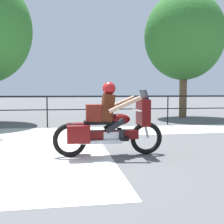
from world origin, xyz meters
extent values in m
plane|color=#565659|center=(0.00, 0.00, 0.00)|extent=(120.00, 120.00, 0.00)
cube|color=#B7B2A8|center=(0.00, 3.40, 0.01)|extent=(44.00, 2.40, 0.01)
cube|color=silver|center=(0.32, -0.20, 0.00)|extent=(2.82, 6.00, 0.01)
cube|color=black|center=(0.00, 4.94, 1.23)|extent=(36.00, 0.04, 0.06)
cube|color=black|center=(0.00, 4.94, 0.70)|extent=(36.00, 0.03, 0.04)
cylinder|color=black|center=(0.00, 4.94, 0.63)|extent=(0.05, 0.05, 1.26)
cylinder|color=black|center=(5.10, 4.94, 0.63)|extent=(0.05, 0.05, 1.26)
torus|color=black|center=(2.56, -0.49, 0.37)|extent=(0.74, 0.11, 0.74)
torus|color=black|center=(0.84, -0.49, 0.37)|extent=(0.74, 0.11, 0.74)
cube|color=#5B0C0C|center=(1.70, -0.49, 0.47)|extent=(1.31, 0.22, 0.20)
cube|color=silver|center=(1.74, -0.49, 0.42)|extent=(0.34, 0.26, 0.26)
ellipsoid|color=#5B0C0C|center=(1.91, -0.49, 0.81)|extent=(0.55, 0.30, 0.26)
cube|color=black|center=(1.53, -0.49, 0.75)|extent=(0.76, 0.28, 0.08)
cube|color=#5B0C0C|center=(2.48, -0.49, 0.96)|extent=(0.20, 0.56, 0.59)
cube|color=#1E232B|center=(2.50, -0.49, 1.35)|extent=(0.10, 0.48, 0.24)
cylinder|color=silver|center=(2.34, -0.49, 1.01)|extent=(0.04, 0.70, 0.04)
cylinder|color=silver|center=(1.49, -0.65, 0.34)|extent=(0.95, 0.09, 0.09)
cube|color=#5B0C0C|center=(1.02, -0.73, 0.53)|extent=(0.48, 0.28, 0.36)
cube|color=#5B0C0C|center=(1.02, -0.25, 0.53)|extent=(0.48, 0.28, 0.36)
cylinder|color=silver|center=(2.53, -0.49, 0.66)|extent=(0.20, 0.06, 0.58)
cube|color=#4C1E0F|center=(1.67, -0.49, 1.08)|extent=(0.32, 0.36, 0.62)
sphere|color=tan|center=(1.71, -0.49, 1.48)|extent=(0.23, 0.23, 0.23)
sphere|color=#B21919|center=(1.71, -0.49, 1.50)|extent=(0.29, 0.29, 0.29)
cylinder|color=black|center=(1.82, -0.64, 0.69)|extent=(0.44, 0.13, 0.34)
cylinder|color=black|center=(1.97, -0.64, 0.49)|extent=(0.11, 0.11, 0.21)
cube|color=black|center=(2.02, -0.64, 0.39)|extent=(0.20, 0.10, 0.09)
cylinder|color=black|center=(1.82, -0.34, 0.69)|extent=(0.44, 0.13, 0.34)
cylinder|color=black|center=(1.97, -0.34, 0.49)|extent=(0.11, 0.11, 0.21)
cube|color=black|center=(2.02, -0.34, 0.39)|extent=(0.20, 0.10, 0.09)
cylinder|color=tan|center=(2.01, -0.79, 1.15)|extent=(0.71, 0.09, 0.37)
cylinder|color=tan|center=(2.01, -0.19, 1.15)|extent=(0.71, 0.09, 0.37)
cube|color=maroon|center=(1.37, -0.49, 0.96)|extent=(0.34, 0.32, 0.37)
cylinder|color=brown|center=(7.12, 8.02, 1.33)|extent=(0.41, 0.41, 2.66)
ellipsoid|color=#33752D|center=(7.12, 8.02, 4.43)|extent=(4.30, 4.30, 4.73)
camera|label=1|loc=(0.78, -6.62, 1.43)|focal=45.00mm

